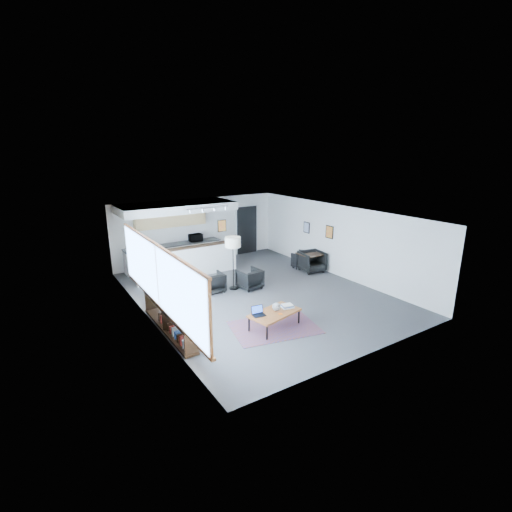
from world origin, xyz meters
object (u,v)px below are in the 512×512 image
dining_table (310,255)px  floor_lamp (233,244)px  ceramic_pot (276,307)px  dining_chair_near (312,262)px  microwave (196,237)px  armchair_left (213,282)px  coffee_table (275,313)px  book_stack (287,306)px  dining_chair_far (302,260)px  laptop (258,312)px  armchair_right (250,278)px

dining_table → floor_lamp: bearing=-178.2°
ceramic_pot → dining_chair_near: bearing=38.2°
ceramic_pot → microwave: 6.44m
dining_table → microwave: microwave is taller
dining_chair_near → armchair_left: bearing=-173.6°
microwave → ceramic_pot: bearing=-94.1°
coffee_table → ceramic_pot: (0.08, 0.04, 0.14)m
book_stack → dining_chair_far: (3.46, 3.56, -0.19)m
book_stack → dining_chair_far: bearing=45.8°
ceramic_pot → floor_lamp: 3.20m
floor_lamp → dining_table: 3.54m
dining_chair_near → laptop: bearing=-137.8°
armchair_right → dining_chair_near: bearing=179.2°
dining_chair_near → dining_chair_far: 0.56m
coffee_table → laptop: laptop is taller
floor_lamp → dining_chair_near: floor_lamp is taller
armchair_right → dining_chair_near: size_ratio=0.98×
laptop → microwave: size_ratio=0.66×
armchair_right → microwave: bearing=-90.6°
book_stack → armchair_left: bearing=101.9°
dining_table → ceramic_pot: bearing=-140.8°
armchair_left → laptop: bearing=86.8°
coffee_table → book_stack: size_ratio=4.13×
armchair_right → dining_table: armchair_right is taller
ceramic_pot → armchair_left: bearing=95.4°
ceramic_pot → dining_table: 4.94m
dining_chair_far → microwave: 4.39m
coffee_table → microwave: size_ratio=2.89×
book_stack → armchair_right: bearing=79.2°
floor_lamp → dining_chair_far: (3.42, 0.55, -1.24)m
armchair_left → dining_table: (4.12, -0.01, 0.27)m
armchair_left → armchair_right: (1.18, -0.38, 0.01)m
coffee_table → laptop: (-0.45, 0.10, 0.10)m
ceramic_pot → floor_lamp: floor_lamp is taller
laptop → armchair_right: armchair_right is taller
book_stack → laptop: bearing=176.4°
armchair_left → dining_chair_near: bearing=179.4°
armchair_left → coffee_table: bearing=95.0°
laptop → ceramic_pot: bearing=-0.0°
armchair_left → dining_chair_far: armchair_left is taller
ceramic_pot → armchair_right: (0.89, 2.76, -0.19)m
dining_table → book_stack: bearing=-138.0°
armchair_left → armchair_right: size_ratio=0.96×
armchair_right → microwave: size_ratio=1.42×
dining_table → dining_chair_near: 0.28m
coffee_table → microwave: 6.50m
dining_chair_far → microwave: (-3.26, 2.82, 0.80)m
laptop → floor_lamp: 3.27m
dining_chair_far → ceramic_pot: bearing=20.4°
microwave → floor_lamp: bearing=-91.7°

